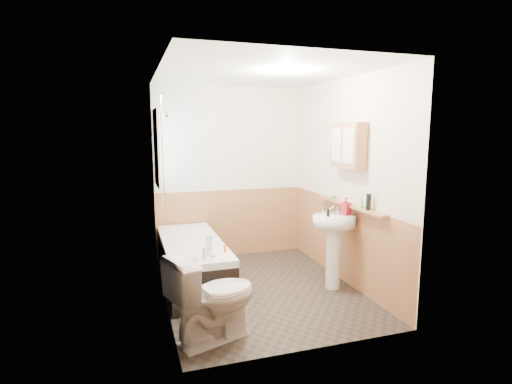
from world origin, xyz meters
The scene contains 26 objects.
floor centered at (0.00, 0.00, 0.00)m, with size 2.80×2.80×0.00m, color black.
ceiling centered at (0.00, 0.00, 2.50)m, with size 2.80×2.80×0.00m, color white.
wall_back centered at (0.00, 1.41, 1.25)m, with size 2.20×0.02×2.50m, color beige.
wall_front centered at (0.00, -1.41, 1.25)m, with size 2.20×0.02×2.50m, color beige.
wall_left centered at (-1.11, 0.00, 1.25)m, with size 0.02×2.80×2.50m, color beige.
wall_right centered at (1.11, 0.00, 1.25)m, with size 0.02×2.80×2.50m, color beige.
wainscot_right centered at (1.09, 0.00, 0.50)m, with size 0.01×2.80×1.00m, color #B07648.
wainscot_front centered at (0.00, -1.39, 0.50)m, with size 2.20×0.01×1.00m, color #B07648.
wainscot_back centered at (0.00, 1.39, 0.50)m, with size 2.20×0.01×1.00m, color #B07648.
tile_cladding_left centered at (-1.09, 0.00, 1.25)m, with size 0.01×2.80×2.50m, color white.
tile_return_back centered at (-0.73, 1.39, 1.75)m, with size 0.75×0.01×1.50m, color white.
window centered at (-1.06, 0.95, 1.65)m, with size 0.03×0.79×0.99m.
bathtub centered at (-0.73, 0.45, 0.28)m, with size 0.70×1.82×0.68m.
shower_riser centered at (-1.04, 0.42, 1.75)m, with size 0.11×0.08×1.23m.
toilet centered at (-0.76, -0.97, 0.40)m, with size 0.45×0.81×0.80m, color white.
sink centered at (0.84, -0.24, 0.64)m, with size 0.52×0.42×1.01m.
pine_shelf centered at (1.04, -0.23, 1.00)m, with size 0.10×1.40×0.03m, color #B07648.
medicine_cabinet centered at (1.01, -0.18, 1.70)m, with size 0.15×0.59×0.53m.
foam_can centered at (1.04, -0.61, 1.10)m, with size 0.05×0.05×0.18m, color black.
green_bottle centered at (1.04, -0.48, 1.12)m, with size 0.04×0.04×0.20m, color #59C647.
black_jar centered at (1.04, 0.16, 1.04)m, with size 0.06×0.06×0.04m, color #388447.
soap_bottle centered at (0.96, -0.28, 0.94)m, with size 0.09×0.21×0.10m, color maroon.
clear_bottle centered at (0.72, -0.30, 0.94)m, with size 0.03×0.03×0.09m, color black.
blue_gel centered at (-0.65, -0.21, 0.65)m, with size 0.06×0.04×0.22m, color silver.
cream_jar centered at (-0.90, -0.31, 0.56)m, with size 0.07×0.07×0.04m, color #59C647.
orange_bottle centered at (-0.46, -0.15, 0.58)m, with size 0.03×0.03×0.09m, color orange.
Camera 1 is at (-1.43, -4.30, 1.87)m, focal length 28.00 mm.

